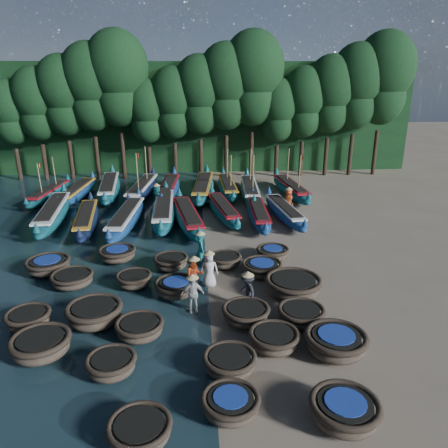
{
  "coord_description": "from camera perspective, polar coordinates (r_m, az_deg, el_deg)",
  "views": [
    {
      "loc": [
        -0.49,
        -19.15,
        9.48
      ],
      "look_at": [
        1.07,
        3.52,
        1.3
      ],
      "focal_mm": 35.0,
      "sensor_mm": 36.0,
      "label": 1
    }
  ],
  "objects": [
    {
      "name": "ground",
      "position": [
        21.37,
        -2.23,
        -6.55
      ],
      "size": [
        120.0,
        120.0,
        0.0
      ],
      "primitive_type": "plane",
      "color": "#80715D",
      "rests_on": "ground"
    },
    {
      "name": "foliage_wall",
      "position": [
        42.89,
        -3.36,
        13.77
      ],
      "size": [
        40.0,
        3.0,
        10.0
      ],
      "primitive_type": "cube",
      "color": "black",
      "rests_on": "ground"
    },
    {
      "name": "coracle_2",
      "position": [
        13.05,
        -10.95,
        -24.94
      ],
      "size": [
        1.78,
        1.78,
        0.63
      ],
      "rotation": [
        0.0,
        0.0,
        -0.09
      ],
      "color": "brown",
      "rests_on": "ground"
    },
    {
      "name": "coracle_3",
      "position": [
        13.55,
        0.87,
        -22.43
      ],
      "size": [
        1.75,
        1.75,
        0.65
      ],
      "rotation": [
        0.0,
        0.0,
        -0.08
      ],
      "color": "brown",
      "rests_on": "ground"
    },
    {
      "name": "coracle_4",
      "position": [
        13.67,
        15.48,
        -22.43
      ],
      "size": [
        2.26,
        2.26,
        0.77
      ],
      "rotation": [
        0.0,
        0.0,
        0.25
      ],
      "color": "brown",
      "rests_on": "ground"
    },
    {
      "name": "coracle_5",
      "position": [
        16.83,
        -22.79,
        -14.38
      ],
      "size": [
        2.41,
        2.41,
        0.79
      ],
      "rotation": [
        0.0,
        0.0,
        -0.31
      ],
      "color": "brown",
      "rests_on": "ground"
    },
    {
      "name": "coracle_6",
      "position": [
        15.32,
        -14.5,
        -17.34
      ],
      "size": [
        1.68,
        1.68,
        0.68
      ],
      "rotation": [
        0.0,
        0.0,
        -0.01
      ],
      "color": "brown",
      "rests_on": "ground"
    },
    {
      "name": "coracle_7",
      "position": [
        14.96,
        0.75,
        -17.61
      ],
      "size": [
        2.07,
        2.07,
        0.68
      ],
      "rotation": [
        0.0,
        0.0,
        -0.3
      ],
      "color": "brown",
      "rests_on": "ground"
    },
    {
      "name": "coracle_8",
      "position": [
        16.05,
        6.53,
        -14.73
      ],
      "size": [
        1.84,
        1.84,
        0.72
      ],
      "rotation": [
        0.0,
        0.0,
        -0.1
      ],
      "color": "brown",
      "rests_on": "ground"
    },
    {
      "name": "coracle_9",
      "position": [
        16.17,
        14.4,
        -14.76
      ],
      "size": [
        2.24,
        2.24,
        0.82
      ],
      "rotation": [
        0.0,
        0.0,
        0.11
      ],
      "color": "brown",
      "rests_on": "ground"
    },
    {
      "name": "coracle_10",
      "position": [
        18.71,
        -24.19,
        -11.2
      ],
      "size": [
        1.74,
        1.74,
        0.68
      ],
      "rotation": [
        0.0,
        0.0,
        -0.03
      ],
      "color": "brown",
      "rests_on": "ground"
    },
    {
      "name": "coracle_11",
      "position": [
        17.98,
        -16.57,
        -11.12
      ],
      "size": [
        2.66,
        2.66,
        0.85
      ],
      "rotation": [
        0.0,
        0.0,
        -0.4
      ],
      "color": "brown",
      "rests_on": "ground"
    },
    {
      "name": "coracle_12",
      "position": [
        16.88,
        -10.95,
        -13.19
      ],
      "size": [
        2.07,
        2.07,
        0.68
      ],
      "rotation": [
        0.0,
        0.0,
        0.28
      ],
      "color": "brown",
      "rests_on": "ground"
    },
    {
      "name": "coracle_13",
      "position": [
        17.42,
        2.87,
        -11.61
      ],
      "size": [
        1.91,
        1.91,
        0.71
      ],
      "rotation": [
        0.0,
        0.0,
        -0.03
      ],
      "color": "brown",
      "rests_on": "ground"
    },
    {
      "name": "coracle_14",
      "position": [
        17.59,
        10.04,
        -11.58
      ],
      "size": [
        2.25,
        2.25,
        0.71
      ],
      "rotation": [
        0.0,
        0.0,
        -0.39
      ],
      "color": "brown",
      "rests_on": "ground"
    },
    {
      "name": "coracle_15",
      "position": [
        21.23,
        -19.2,
        -6.78
      ],
      "size": [
        2.27,
        2.27,
        0.66
      ],
      "rotation": [
        0.0,
        0.0,
        0.32
      ],
      "color": "brown",
      "rests_on": "ground"
    },
    {
      "name": "coracle_16",
      "position": [
        20.45,
        -11.68,
        -7.1
      ],
      "size": [
        1.89,
        1.89,
        0.65
      ],
      "rotation": [
        0.0,
        0.0,
        -0.3
      ],
      "color": "brown",
      "rests_on": "ground"
    },
    {
      "name": "coracle_17",
      "position": [
        19.45,
        -6.26,
        -8.19
      ],
      "size": [
        2.08,
        2.08,
        0.67
      ],
      "rotation": [
        0.0,
        0.0,
        0.18
      ],
      "color": "brown",
      "rests_on": "ground"
    },
    {
      "name": "coracle_18",
      "position": [
        21.22,
        4.98,
        -5.68
      ],
      "size": [
        1.99,
        1.99,
        0.65
      ],
      "rotation": [
        0.0,
        0.0,
        -0.08
      ],
      "color": "brown",
      "rests_on": "ground"
    },
    {
      "name": "coracle_19",
      "position": [
        19.52,
        9.03,
        -7.92
      ],
      "size": [
        2.88,
        2.88,
        0.84
      ],
      "rotation": [
        0.0,
        0.0,
        -0.28
      ],
      "color": "brown",
      "rests_on": "ground"
    },
    {
      "name": "coracle_20",
      "position": [
        22.96,
        -21.99,
        -4.99
      ],
      "size": [
        2.15,
        2.15,
        0.72
      ],
      "rotation": [
        0.0,
        0.0,
        -0.02
      ],
      "color": "brown",
      "rests_on": "ground"
    },
    {
      "name": "coracle_21",
      "position": [
        23.23,
        -13.75,
        -3.8
      ],
      "size": [
        1.94,
        1.94,
        0.7
      ],
      "rotation": [
        0.0,
        0.0,
        -0.04
      ],
      "color": "brown",
      "rests_on": "ground"
    },
    {
      "name": "coracle_22",
      "position": [
        21.83,
        -6.94,
        -4.94
      ],
      "size": [
        1.74,
        1.74,
        0.69
      ],
      "rotation": [
        0.0,
        0.0,
        0.0
      ],
      "color": "brown",
      "rests_on": "ground"
    },
    {
      "name": "coracle_23",
      "position": [
        21.94,
        0.14,
        -4.73
      ],
      "size": [
        1.82,
        1.82,
        0.65
      ],
      "rotation": [
        0.0,
        0.0,
        -0.22
      ],
      "color": "brown",
      "rests_on": "ground"
    },
    {
      "name": "coracle_24",
      "position": [
        22.93,
        6.38,
        -3.74
      ],
      "size": [
        1.73,
        1.73,
        0.64
      ],
      "rotation": [
        0.0,
        0.0,
        0.09
      ],
      "color": "brown",
      "rests_on": "ground"
    },
    {
      "name": "long_boat_1",
      "position": [
        30.21,
        -21.45,
        1.3
      ],
      "size": [
        2.43,
        9.02,
        1.59
      ],
      "rotation": [
        0.0,
        0.0,
        0.1
      ],
      "color": "#10585B",
      "rests_on": "ground"
    },
    {
      "name": "long_boat_2",
      "position": [
        28.61,
        -17.55,
        0.6
      ],
      "size": [
        2.34,
        7.76,
        1.38
      ],
      "rotation": [
        0.0,
        0.0,
        0.13
      ],
      "color": "#0E1936",
      "rests_on": "ground"
    },
    {
      "name": "long_boat_3",
      "position": [
        28.01,
        -12.66,
        0.75
      ],
      "size": [
        2.19,
        8.45,
        1.49
      ],
      "rotation": [
        0.0,
        0.0,
        -0.09
      ],
      "color": "navy",
      "rests_on": "ground"
    },
    {
      "name": "long_boat_4",
      "position": [
        28.93,
        -7.86,
        1.74
      ],
      "size": [
        1.77,
        9.02,
        1.59
      ],
      "rotation": [
        0.0,
        0.0,
        0.02
      ],
      "color": "#10585B",
      "rests_on": "ground"
    },
    {
      "name": "long_boat_5",
      "position": [
        27.62,
        -4.74,
        0.9
      ],
      "size": [
        2.78,
        8.35,
        1.49
      ],
      "rotation": [
        0.0,
        0.0,
        0.16
      ],
      "color": "#10585B",
      "rests_on": "ground"
    },
    {
      "name": "long_boat_6",
      "position": [
        29.15,
        -0.1,
        1.88
      ],
      "size": [
        2.56,
        7.51,
        1.34
      ],
      "rotation": [
        0.0,
        0.0,
        0.17
      ],
      "color": "#10585B",
      "rests_on": "ground"
    },
    {
      "name": "long_boat_7",
      "position": [
        28.47,
        4.52,
        1.36
      ],
      "size": [
        1.52,
        7.57,
        1.33
      ],
      "rotation": [
        0.0,
        0.0,
        -0.03
      ],
      "color": "navy",
      "rests_on": "ground"
    },
    {
      "name": "long_boat_8",
      "position": [
        29.05,
        7.91,
        1.62
      ],
      "size": [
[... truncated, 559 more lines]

